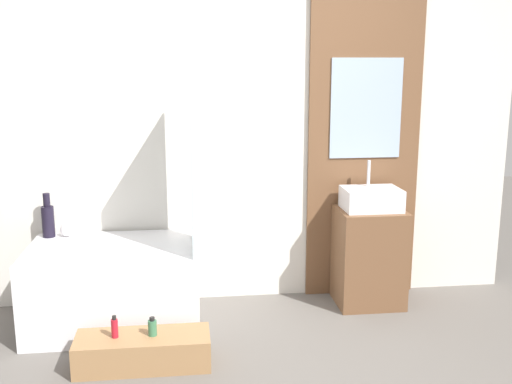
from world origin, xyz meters
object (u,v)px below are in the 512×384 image
Objects in this scene: wooden_step_bench at (143,351)px; vase_tall_dark at (48,219)px; bottle_soap_secondary at (152,327)px; bathtub at (115,285)px; vase_round_light at (67,230)px; sink at (371,199)px; bottle_soap_primary at (115,328)px.

vase_tall_dark is at bearing 127.51° from wooden_step_bench.
wooden_step_bench is 0.16m from bottle_soap_secondary.
vase_tall_dark is at bearing 148.76° from bathtub.
vase_round_light is at bearing 140.87° from bathtub.
wooden_step_bench is at bearing -52.49° from vase_tall_dark.
sink is at bearing 25.58° from wooden_step_bench.
bottle_soap_primary is 1.20× the size of bottle_soap_secondary.
vase_tall_dark reaches higher than bottle_soap_primary.
bathtub is at bearing 114.45° from bottle_soap_secondary.
bathtub is at bearing 95.87° from bottle_soap_primary.
wooden_step_bench is at bearing 180.00° from bottle_soap_secondary.
vase_tall_dark is 2.79× the size of bottle_soap_secondary.
bathtub is 0.68m from wooden_step_bench.
vase_tall_dark is at bearing 129.80° from bottle_soap_secondary.
bathtub is at bearing -175.26° from sink.
bottle_soap_primary is at bearing -84.13° from bathtub.
vase_round_light reaches higher than bottle_soap_secondary.
vase_tall_dark is (-0.47, 0.29, 0.41)m from bathtub.
wooden_step_bench is 7.98× the size of vase_round_light.
bottle_soap_primary reaches higher than bottle_soap_secondary.
bottle_soap_primary is at bearing 180.00° from wooden_step_bench.
vase_tall_dark is (-0.70, 0.91, 0.59)m from wooden_step_bench.
vase_round_light is at bearing 114.43° from bottle_soap_primary.
sink reaches higher than bottle_soap_primary.
vase_round_light is 1.05m from bottle_soap_primary.
bathtub reaches higher than bottle_soap_primary.
bottle_soap_secondary is at bearing -153.58° from sink.
bottle_soap_primary is (-1.77, -0.77, -0.55)m from sink.
wooden_step_bench is at bearing 0.00° from bottle_soap_primary.
sink is at bearing 23.55° from bottle_soap_primary.
sink is 3.01× the size of bottle_soap_primary.
sink is 1.29× the size of vase_tall_dark.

